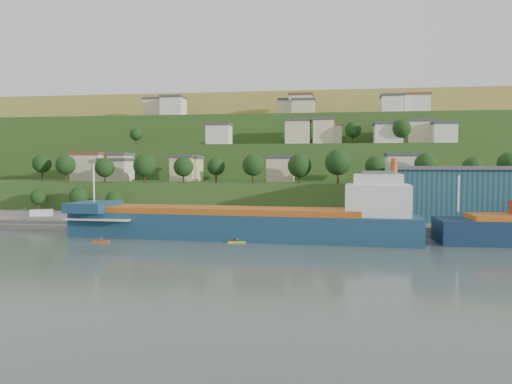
% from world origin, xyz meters
% --- Properties ---
extents(ground, '(500.00, 500.00, 0.00)m').
position_xyz_m(ground, '(0.00, 0.00, 0.00)').
color(ground, '#44534C').
rests_on(ground, ground).
extents(quay, '(220.00, 26.00, 4.00)m').
position_xyz_m(quay, '(20.00, 28.00, 0.00)').
color(quay, slate).
rests_on(quay, ground).
extents(pebble_beach, '(40.00, 18.00, 2.40)m').
position_xyz_m(pebble_beach, '(-55.00, 22.00, 0.00)').
color(pebble_beach, slate).
rests_on(pebble_beach, ground).
extents(hillside, '(360.00, 210.98, 96.00)m').
position_xyz_m(hillside, '(0.01, 168.71, 0.08)').
color(hillside, '#284719').
rests_on(hillside, ground).
extents(cargo_ship_near, '(72.19, 15.71, 18.40)m').
position_xyz_m(cargo_ship_near, '(4.65, 7.62, 2.94)').
color(cargo_ship_near, '#14374D').
rests_on(cargo_ship_near, ground).
extents(warehouse, '(33.09, 22.65, 12.80)m').
position_xyz_m(warehouse, '(51.46, 31.00, 8.43)').
color(warehouse, '#1C4454').
rests_on(warehouse, quay).
extents(caravan, '(5.76, 3.99, 2.48)m').
position_xyz_m(caravan, '(-52.37, 24.85, 2.44)').
color(caravan, silver).
rests_on(caravan, pebble_beach).
extents(dinghy, '(4.68, 2.83, 0.88)m').
position_xyz_m(dinghy, '(-39.00, 16.29, 1.64)').
color(dinghy, silver).
rests_on(dinghy, pebble_beach).
extents(kayak_orange, '(3.51, 0.79, 0.87)m').
position_xyz_m(kayak_orange, '(-23.72, -1.17, 0.26)').
color(kayak_orange, '#CE5312').
rests_on(kayak_orange, ground).
extents(kayak_yellow, '(3.58, 1.25, 0.88)m').
position_xyz_m(kayak_yellow, '(2.83, 1.83, 0.26)').
color(kayak_yellow, gold).
rests_on(kayak_yellow, ground).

